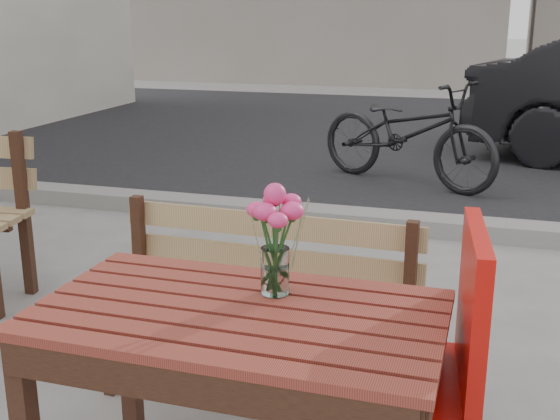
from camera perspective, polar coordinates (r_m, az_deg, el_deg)
name	(u,v)px	position (r m, az deg, el deg)	size (l,w,h in m)	color
street	(401,165)	(7.01, 9.84, 3.62)	(30.00, 8.12, 0.12)	black
main_table	(239,347)	(2.01, -3.37, -11.02)	(1.14, 0.67, 0.70)	maroon
main_bench	(261,283)	(2.75, -1.58, -5.94)	(1.25, 0.41, 0.77)	#96764E
red_chair	(424,361)	(2.06, 11.59, -11.95)	(0.51, 0.51, 0.94)	red
main_vase	(275,226)	(1.99, -0.41, -1.32)	(0.18, 0.18, 0.33)	white
bicycle	(407,132)	(6.29, 10.31, 6.22)	(0.61, 1.76, 0.93)	black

